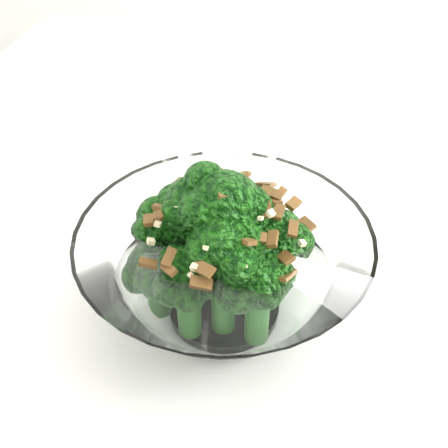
{
  "coord_description": "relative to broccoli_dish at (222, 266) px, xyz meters",
  "views": [
    {
      "loc": [
        -0.29,
        -0.5,
        1.11
      ],
      "look_at": [
        -0.3,
        -0.18,
        0.84
      ],
      "focal_mm": 50.0,
      "sensor_mm": 36.0,
      "label": 1
    }
  ],
  "objects": [
    {
      "name": "broccoli_dish",
      "position": [
        0.0,
        0.0,
        0.0
      ],
      "size": [
        0.21,
        0.21,
        0.13
      ],
      "color": "white",
      "rests_on": "table"
    }
  ]
}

